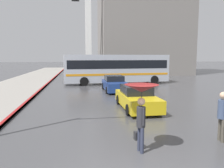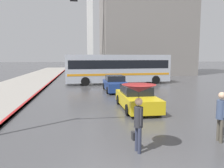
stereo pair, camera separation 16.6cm
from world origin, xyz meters
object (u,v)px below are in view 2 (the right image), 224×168
monument_cross (90,0)px  sedan_red (115,84)px  taxi (137,98)px  pedestrian_with_umbrella (139,97)px  traffic_light (11,22)px  city_bus (118,68)px  pedestrian_man (221,113)px

monument_cross → sedan_red: bearing=-84.4°
taxi → pedestrian_with_umbrella: 6.25m
pedestrian_with_umbrella → taxi: bearing=-23.1°
monument_cross → traffic_light: bearing=-98.8°
sedan_red → taxi: bearing=91.4°
city_bus → monument_cross: size_ratio=0.59×
pedestrian_man → monument_cross: 30.09m
city_bus → traffic_light: 18.19m
sedan_red → pedestrian_man: (1.83, -12.60, 0.43)m
city_bus → traffic_light: (-6.83, -16.67, 2.47)m
monument_cross → pedestrian_man: bearing=-83.2°
pedestrian_with_umbrella → monument_cross: monument_cross is taller
pedestrian_with_umbrella → pedestrian_man: size_ratio=1.21×
taxi → pedestrian_man: size_ratio=2.48×
pedestrian_man → pedestrian_with_umbrella: bearing=-75.5°
sedan_red → city_bus: 5.82m
taxi → monument_cross: bearing=-85.7°
pedestrian_with_umbrella → monument_cross: size_ratio=0.11×
pedestrian_with_umbrella → traffic_light: bearing=57.3°
traffic_light → monument_cross: monument_cross is taller
monument_cross → city_bus: bearing=-74.4°
taxi → pedestrian_man: (1.66, -5.54, 0.44)m
city_bus → monument_cross: monument_cross is taller
traffic_light → monument_cross: bearing=81.2°
taxi → monument_cross: 25.06m
sedan_red → monument_cross: (-1.50, 15.33, 11.12)m
pedestrian_with_umbrella → monument_cross: 30.03m
taxi → city_bus: size_ratio=0.37×
taxi → sedan_red: size_ratio=1.00×
pedestrian_with_umbrella → pedestrian_man: 3.29m
pedestrian_with_umbrella → pedestrian_man: pedestrian_with_umbrella is taller
sedan_red → monument_cross: size_ratio=0.22×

